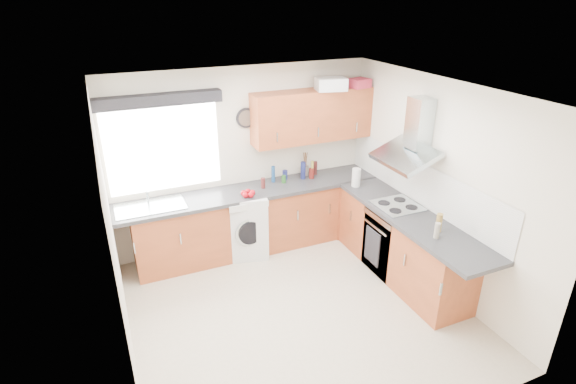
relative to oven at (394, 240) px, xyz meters
name	(u,v)px	position (x,y,z in m)	size (l,w,h in m)	color
ground_plane	(298,310)	(-1.50, -0.30, -0.42)	(3.60, 3.60, 0.00)	beige
ceiling	(300,93)	(-1.50, -0.30, 2.08)	(3.60, 3.60, 0.02)	white
wall_back	(244,159)	(-1.50, 1.50, 0.82)	(3.60, 0.02, 2.50)	silver
wall_front	(406,320)	(-1.50, -2.10, 0.82)	(3.60, 0.02, 2.50)	silver
wall_left	(115,250)	(-3.30, -0.30, 0.82)	(0.02, 3.60, 2.50)	silver
wall_right	(437,186)	(0.30, -0.30, 0.82)	(0.02, 3.60, 2.50)	silver
window	(164,148)	(-2.55, 1.49, 1.12)	(1.40, 0.02, 1.10)	silver
window_blind	(159,100)	(-2.55, 1.40, 1.76)	(1.50, 0.18, 0.14)	black
splashback	(419,183)	(0.29, 0.00, 0.75)	(0.01, 3.00, 0.54)	white
base_cab_back	(246,222)	(-1.60, 1.21, 0.01)	(3.00, 0.58, 0.86)	brown
base_cab_corner	(347,203)	(0.00, 1.20, 0.01)	(0.60, 0.60, 0.86)	brown
base_cab_right	(402,245)	(0.01, -0.15, 0.01)	(0.58, 2.10, 0.86)	brown
worktop_back	(252,191)	(-1.50, 1.20, 0.46)	(3.60, 0.62, 0.05)	#2A2B2D
worktop_right	(412,218)	(0.00, -0.30, 0.46)	(0.62, 2.42, 0.05)	#2A2B2D
sink	(150,204)	(-2.83, 1.20, 0.52)	(0.84, 0.46, 0.10)	#ADBCC1
oven	(394,240)	(0.00, 0.00, 0.00)	(0.56, 0.58, 0.85)	black
hob_plate	(398,206)	(0.00, 0.00, 0.49)	(0.52, 0.52, 0.01)	#ADBCC1
extractor_hood	(412,139)	(0.10, 0.00, 1.34)	(0.52, 0.78, 0.66)	#ADBCC1
upper_cabinets	(312,116)	(-0.55, 1.32, 1.38)	(1.70, 0.35, 0.70)	brown
washing_machine	(243,223)	(-1.65, 1.17, 0.03)	(0.62, 0.60, 0.91)	silver
wall_clock	(247,118)	(-1.45, 1.46, 1.40)	(0.27, 0.27, 0.04)	black
casserole	(331,84)	(-0.34, 1.22, 1.81)	(0.39, 0.28, 0.16)	silver
storage_box	(359,83)	(0.10, 1.22, 1.79)	(0.26, 0.22, 0.12)	#B92B42
utensil_pot	(305,170)	(-0.61, 1.40, 0.56)	(0.10, 0.10, 0.14)	gray
kitchen_roll	(356,177)	(-0.15, 0.75, 0.61)	(0.12, 0.12, 0.25)	silver
tomato_cluster	(248,193)	(-1.61, 1.03, 0.52)	(0.17, 0.17, 0.08)	#A60711
jar_0	(284,179)	(-1.01, 1.25, 0.54)	(0.06, 0.06, 0.11)	#21511D
jar_1	(285,175)	(-0.94, 1.36, 0.55)	(0.07, 0.07, 0.13)	navy
jar_2	(315,168)	(-0.46, 1.36, 0.58)	(0.06, 0.06, 0.20)	#441918
jar_3	(312,173)	(-0.58, 1.25, 0.56)	(0.07, 0.07, 0.15)	#5A1713
jar_4	(273,174)	(-1.13, 1.34, 0.60)	(0.05, 0.05, 0.23)	navy
jar_5	(303,170)	(-0.70, 1.28, 0.61)	(0.07, 0.07, 0.25)	#171C50
jar_6	(263,183)	(-1.34, 1.20, 0.56)	(0.06, 0.06, 0.14)	#501D1C
jar_7	(312,169)	(-0.57, 1.26, 0.61)	(0.04, 0.04, 0.25)	olive
bottle_0	(439,223)	(0.03, -0.71, 0.59)	(0.07, 0.07, 0.22)	olive
bottle_1	(437,230)	(-0.09, -0.82, 0.57)	(0.06, 0.06, 0.18)	#9C9585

